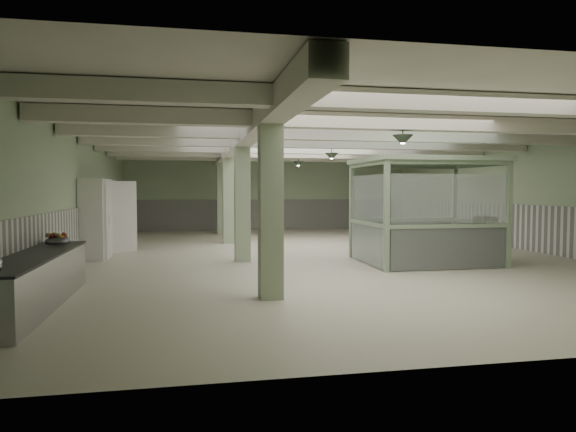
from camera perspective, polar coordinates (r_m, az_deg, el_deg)
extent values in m
plane|color=beige|center=(15.90, 3.57, -4.28)|extent=(20.00, 20.00, 0.00)
cube|color=white|center=(15.85, 3.61, 8.74)|extent=(14.00, 20.00, 0.02)
cube|color=#A9BE98|center=(25.57, -2.07, 2.52)|extent=(14.00, 0.02, 3.60)
cube|color=#A9BE98|center=(6.60, 26.05, 0.84)|extent=(14.00, 0.02, 3.60)
cube|color=#A9BE98|center=(15.56, -22.23, 1.99)|extent=(0.02, 20.00, 3.60)
cube|color=#A9BE98|center=(18.80, 24.73, 2.07)|extent=(0.02, 20.00, 3.60)
cube|color=white|center=(15.61, -22.06, -1.86)|extent=(0.05, 19.90, 1.50)
cube|color=white|center=(18.83, 24.60, -1.12)|extent=(0.05, 19.90, 1.50)
cube|color=white|center=(25.58, -2.05, 0.17)|extent=(13.90, 0.05, 1.50)
cube|color=beige|center=(15.39, -5.52, 8.08)|extent=(0.45, 19.90, 0.40)
cube|color=beige|center=(8.83, 16.26, 12.04)|extent=(13.90, 0.35, 0.32)
cube|color=beige|center=(11.10, 10.25, 10.24)|extent=(13.90, 0.35, 0.32)
cube|color=beige|center=(13.44, 6.34, 8.99)|extent=(13.90, 0.35, 0.32)
cube|color=beige|center=(15.83, 3.61, 8.09)|extent=(13.90, 0.35, 0.32)
cube|color=beige|center=(18.26, 1.62, 7.42)|extent=(13.90, 0.35, 0.32)
cube|color=beige|center=(20.70, 0.09, 6.90)|extent=(13.90, 0.35, 0.32)
cube|color=beige|center=(23.15, -1.11, 6.48)|extent=(13.90, 0.35, 0.32)
cube|color=#9AAE8C|center=(9.38, -1.96, 1.69)|extent=(0.42, 0.42, 3.60)
cube|color=#9AAE8C|center=(14.34, -5.11, 2.13)|extent=(0.42, 0.42, 3.60)
cube|color=#9AAE8C|center=(19.32, -6.63, 2.35)|extent=(0.42, 0.42, 3.60)
cube|color=#9AAE8C|center=(23.31, -7.39, 2.45)|extent=(0.42, 0.42, 3.60)
cone|color=#2E3D2E|center=(11.24, 12.63, 8.22)|extent=(0.44, 0.44, 0.22)
cone|color=#2E3D2E|center=(16.42, 4.86, 6.61)|extent=(0.44, 0.44, 0.22)
cone|color=#2E3D2E|center=(21.26, 1.16, 5.79)|extent=(0.44, 0.44, 0.22)
cube|color=#ADADB1|center=(9.74, -26.30, -6.61)|extent=(0.76, 4.54, 0.88)
cube|color=black|center=(9.68, -26.36, -3.98)|extent=(0.80, 4.58, 0.04)
cylinder|color=#B2B2B7|center=(11.50, -24.05, -2.59)|extent=(0.28, 0.28, 0.09)
cube|color=white|center=(16.50, -20.32, 0.05)|extent=(0.66, 2.66, 2.44)
cube|color=white|center=(15.84, -19.39, -0.05)|extent=(0.06, 1.00, 2.34)
cube|color=white|center=(17.14, -18.34, 0.19)|extent=(0.81, 0.67, 2.34)
cube|color=silver|center=(15.84, -19.24, -0.05)|extent=(0.02, 0.05, 0.30)
cube|color=silver|center=(17.04, -18.66, 0.17)|extent=(0.02, 0.05, 0.30)
cube|color=gray|center=(12.59, 10.91, -0.02)|extent=(0.12, 0.12, 2.73)
cube|color=gray|center=(15.16, 7.10, 0.52)|extent=(0.12, 0.12, 2.73)
cube|color=gray|center=(14.13, 23.33, 0.12)|extent=(0.12, 0.12, 2.73)
cube|color=gray|center=(16.46, 18.01, 0.59)|extent=(0.12, 0.12, 2.73)
cube|color=gray|center=(14.50, 15.00, 5.95)|extent=(3.53, 2.99, 0.12)
cube|color=silver|center=(13.35, 17.42, -3.43)|extent=(3.07, 0.07, 1.05)
cube|color=silver|center=(13.27, 17.51, 1.85)|extent=(3.07, 0.07, 1.22)
cube|color=silver|center=(15.79, 12.74, -2.39)|extent=(3.07, 0.07, 1.05)
cube|color=silver|center=(15.72, 12.80, 2.07)|extent=(3.07, 0.07, 1.22)
cube|color=silver|center=(13.93, 8.80, -3.07)|extent=(0.07, 2.53, 1.05)
cube|color=silver|center=(13.85, 8.84, 2.00)|extent=(0.07, 2.53, 1.22)
cube|color=silver|center=(15.33, 20.41, -2.67)|extent=(0.07, 2.53, 1.05)
cube|color=silver|center=(15.27, 20.49, 1.93)|extent=(0.07, 2.53, 1.22)
cube|color=#535748|center=(15.29, 21.04, -2.38)|extent=(0.44, 0.61, 1.27)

